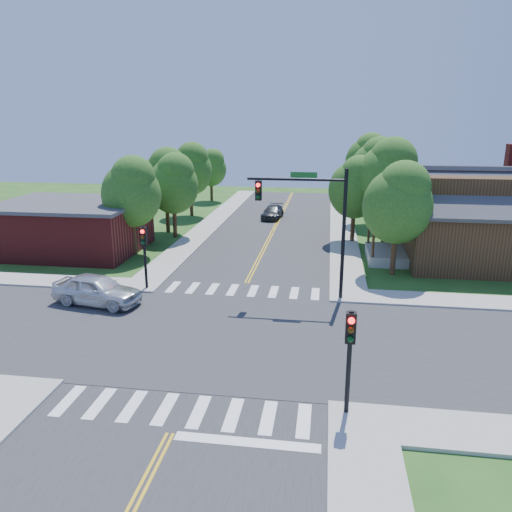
% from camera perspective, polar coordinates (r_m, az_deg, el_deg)
% --- Properties ---
extents(ground, '(100.00, 100.00, 0.00)m').
position_cam_1_polar(ground, '(23.46, -4.12, -9.09)').
color(ground, '#224A17').
rests_on(ground, ground).
extents(road_ns, '(10.00, 90.00, 0.04)m').
position_cam_1_polar(road_ns, '(23.45, -4.12, -9.04)').
color(road_ns, '#2D2D30').
rests_on(road_ns, ground).
extents(road_ew, '(90.00, 10.00, 0.04)m').
position_cam_1_polar(road_ew, '(23.45, -4.12, -9.03)').
color(road_ew, '#2D2D30').
rests_on(road_ew, ground).
extents(intersection_patch, '(10.20, 10.20, 0.06)m').
position_cam_1_polar(intersection_patch, '(23.46, -4.12, -9.09)').
color(intersection_patch, '#2D2D30').
rests_on(intersection_patch, ground).
extents(sidewalk_ne, '(40.00, 40.00, 0.14)m').
position_cam_1_polar(sidewalk_ne, '(39.47, 24.35, -0.02)').
color(sidewalk_ne, '#9E9B93').
rests_on(sidewalk_ne, ground).
extents(sidewalk_nw, '(40.00, 40.00, 0.14)m').
position_cam_1_polar(sidewalk_nw, '(43.08, -20.43, 1.63)').
color(sidewalk_nw, '#9E9B93').
rests_on(sidewalk_nw, ground).
extents(crosswalk_north, '(8.85, 2.00, 0.01)m').
position_cam_1_polar(crosswalk_north, '(29.08, -1.52, -3.94)').
color(crosswalk_north, white).
rests_on(crosswalk_north, ground).
extents(crosswalk_south, '(8.85, 2.00, 0.01)m').
position_cam_1_polar(crosswalk_south, '(18.18, -8.47, -17.03)').
color(crosswalk_south, white).
rests_on(crosswalk_south, ground).
extents(centerline, '(0.30, 90.00, 0.01)m').
position_cam_1_polar(centerline, '(23.44, -4.12, -8.98)').
color(centerline, gold).
rests_on(centerline, ground).
extents(stop_bar, '(4.60, 0.45, 0.09)m').
position_cam_1_polar(stop_bar, '(16.59, -1.06, -20.62)').
color(stop_bar, white).
rests_on(stop_bar, ground).
extents(signal_mast_ne, '(5.30, 0.42, 7.20)m').
position_cam_1_polar(signal_mast_ne, '(26.84, 6.47, 4.94)').
color(signal_mast_ne, black).
rests_on(signal_mast_ne, ground).
extents(signal_pole_se, '(0.34, 0.42, 3.80)m').
position_cam_1_polar(signal_pole_se, '(16.79, 10.68, -9.85)').
color(signal_pole_se, black).
rests_on(signal_pole_se, ground).
extents(signal_pole_nw, '(0.34, 0.42, 3.80)m').
position_cam_1_polar(signal_pole_nw, '(29.19, -12.67, 1.12)').
color(signal_pole_nw, black).
rests_on(signal_pole_nw, ground).
extents(house_ne, '(13.05, 8.80, 7.11)m').
position_cam_1_polar(house_ne, '(37.10, 24.50, 4.21)').
color(house_ne, '#372113').
rests_on(house_ne, ground).
extents(building_nw, '(10.40, 8.40, 3.73)m').
position_cam_1_polar(building_nw, '(39.69, -20.40, 3.19)').
color(building_nw, maroon).
rests_on(building_nw, ground).
extents(tree_e_a, '(4.29, 4.07, 7.29)m').
position_cam_1_polar(tree_e_a, '(32.11, 16.04, 6.06)').
color(tree_e_a, '#382314').
rests_on(tree_e_a, ground).
extents(tree_e_b, '(4.93, 4.68, 8.38)m').
position_cam_1_polar(tree_e_b, '(39.61, 14.94, 8.92)').
color(tree_e_b, '#382314').
rests_on(tree_e_b, ground).
extents(tree_e_c, '(4.76, 4.52, 8.09)m').
position_cam_1_polar(tree_e_c, '(47.41, 13.62, 9.82)').
color(tree_e_c, '#382314').
rests_on(tree_e_c, ground).
extents(tree_e_d, '(4.79, 4.55, 8.15)m').
position_cam_1_polar(tree_e_d, '(56.52, 12.72, 10.79)').
color(tree_e_d, '#382314').
rests_on(tree_e_d, ground).
extents(tree_w_a, '(4.25, 4.03, 7.22)m').
position_cam_1_polar(tree_w_a, '(36.84, -14.00, 7.30)').
color(tree_w_a, '#382314').
rests_on(tree_w_a, ground).
extents(tree_w_b, '(4.34, 4.12, 7.37)m').
position_cam_1_polar(tree_w_b, '(43.59, -10.21, 8.90)').
color(tree_w_b, '#382314').
rests_on(tree_w_b, ground).
extents(tree_w_c, '(4.37, 4.15, 7.42)m').
position_cam_1_polar(tree_w_c, '(50.75, -7.46, 9.98)').
color(tree_w_c, '#382314').
rests_on(tree_w_c, ground).
extents(tree_w_d, '(3.64, 3.46, 6.19)m').
position_cam_1_polar(tree_w_d, '(59.85, -5.11, 10.12)').
color(tree_w_d, '#382314').
rests_on(tree_w_d, ground).
extents(tree_house, '(4.10, 3.89, 6.96)m').
position_cam_1_polar(tree_house, '(40.05, 11.35, 7.86)').
color(tree_house, '#382314').
rests_on(tree_house, ground).
extents(tree_bldg, '(4.14, 3.93, 7.04)m').
position_cam_1_polar(tree_bldg, '(41.62, -9.38, 8.32)').
color(tree_bldg, '#382314').
rests_on(tree_bldg, ground).
extents(car_silver, '(3.65, 5.52, 1.65)m').
position_cam_1_polar(car_silver, '(28.09, -17.72, -3.75)').
color(car_silver, silver).
rests_on(car_silver, ground).
extents(car_dgrey, '(2.42, 4.56, 1.24)m').
position_cam_1_polar(car_dgrey, '(49.43, 1.91, 4.98)').
color(car_dgrey, '#282B2D').
rests_on(car_dgrey, ground).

